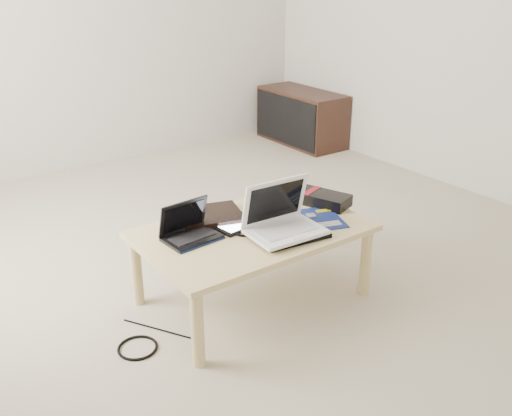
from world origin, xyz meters
TOP-DOWN VIEW (x-y plane):
  - ground at (0.00, 0.00)m, footprint 4.00×4.00m
  - coffee_table at (-0.23, -0.56)m, footprint 1.10×0.70m
  - media_cabinet at (1.77, 1.45)m, footprint 0.41×0.90m
  - book at (-0.34, -0.34)m, footprint 0.38×0.34m
  - netbook at (-0.53, -0.47)m, footprint 0.27×0.21m
  - tablet at (-0.27, -0.48)m, footprint 0.26×0.21m
  - remote at (-0.07, -0.44)m, footprint 0.10×0.22m
  - neoprene_sleeve at (-0.13, -0.72)m, footprint 0.36×0.28m
  - white_laptop at (-0.15, -0.70)m, footprint 0.36×0.27m
  - motherboard at (0.11, -0.67)m, footprint 0.30×0.34m
  - gpu_box at (0.25, -0.53)m, footprint 0.24×0.33m
  - cable_coil at (-0.29, -0.58)m, footprint 0.12×0.12m
  - floor_cable_coil at (-0.90, -0.60)m, footprint 0.20×0.20m
  - floor_cable_trail at (-0.76, -0.52)m, footprint 0.20×0.32m

SIDE VIEW (x-z plane):
  - ground at x=0.00m, z-range 0.00..0.00m
  - floor_cable_trail at x=-0.76m, z-range 0.00..0.01m
  - floor_cable_coil at x=-0.90m, z-range 0.00..0.01m
  - media_cabinet at x=1.77m, z-range 0.00..0.50m
  - coffee_table at x=-0.23m, z-range 0.15..0.55m
  - motherboard at x=0.11m, z-range 0.40..0.41m
  - cable_coil at x=-0.29m, z-range 0.40..0.41m
  - tablet at x=-0.27m, z-range 0.40..0.41m
  - remote at x=-0.07m, z-range 0.40..0.42m
  - neoprene_sleeve at x=-0.13m, z-range 0.40..0.42m
  - book at x=-0.34m, z-range 0.40..0.43m
  - gpu_box at x=0.25m, z-range 0.40..0.46m
  - netbook at x=-0.53m, z-range 0.35..0.53m
  - white_laptop at x=-0.15m, z-range 0.35..0.60m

